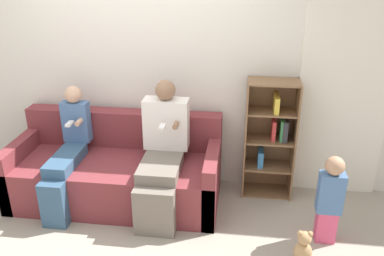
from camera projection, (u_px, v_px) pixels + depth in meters
The scene contains 9 objects.
ground_plane at pixel (119, 230), 3.74m from camera, with size 14.00×14.00×0.00m, color #9E9384.
back_wall at pixel (140, 66), 4.18m from camera, with size 10.00×0.06×2.55m.
curtain_panel at pixel (344, 96), 3.98m from camera, with size 0.88×0.04×2.12m.
couch at pixel (118, 172), 4.15m from camera, with size 2.07×0.91×0.84m.
adult_seated at pixel (162, 149), 3.84m from camera, with size 0.44×0.81×1.25m.
child_seated at pixel (67, 152), 3.95m from camera, with size 0.27×0.84×1.14m.
toddler_standing at pixel (330, 198), 3.45m from camera, with size 0.21×0.16×0.83m.
bookshelf at pixel (270, 136), 4.13m from camera, with size 0.51×0.32×1.23m.
teddy_bear at pixel (303, 247), 3.32m from camera, with size 0.15×0.12×0.30m.
Camera 1 is at (1.05, -2.95, 2.35)m, focal length 38.00 mm.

